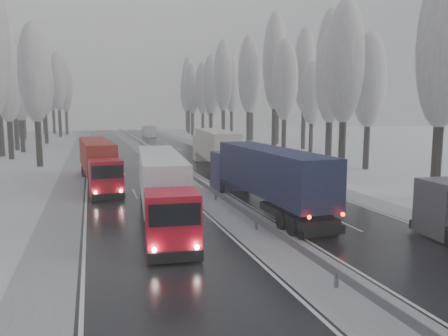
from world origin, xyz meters
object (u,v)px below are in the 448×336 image
box_truck_distant (149,131)px  truck_red_red (98,159)px  truck_red_white (162,182)px  truck_blue_box (263,173)px  truck_cream_box (214,146)px

box_truck_distant → truck_red_red: 63.29m
truck_red_white → truck_red_red: bearing=108.8°
box_truck_distant → truck_blue_box: bearing=-92.8°
truck_blue_box → truck_cream_box: truck_cream_box is taller
truck_blue_box → box_truck_distant: (2.19, 74.88, -0.97)m
truck_red_white → box_truck_distant: bearing=88.3°
box_truck_distant → truck_red_white: 76.30m
truck_blue_box → truck_red_white: 6.81m
truck_blue_box → box_truck_distant: size_ratio=2.16×
truck_cream_box → box_truck_distant: 55.28m
truck_red_white → truck_cream_box: bearing=71.5°
box_truck_distant → truck_red_white: (-8.94, -75.77, 0.83)m
truck_blue_box → box_truck_distant: 74.92m
box_truck_distant → truck_red_white: bearing=-97.9°
truck_blue_box → truck_red_white: truck_blue_box is taller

